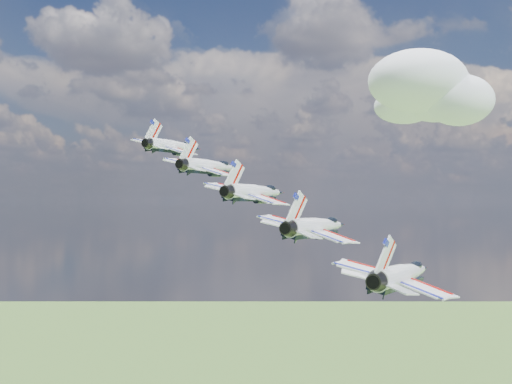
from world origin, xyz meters
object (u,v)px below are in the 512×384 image
(jet_0, at_px, (174,146))
(jet_4, at_px, (403,274))
(jet_1, at_px, (210,166))
(jet_2, at_px, (256,192))
(jet_3, at_px, (317,226))

(jet_0, height_order, jet_4, jet_0)
(jet_1, relative_size, jet_2, 1.00)
(jet_1, distance_m, jet_2, 13.74)
(jet_3, bearing_deg, jet_0, 147.77)
(jet_1, relative_size, jet_4, 1.00)
(jet_0, xyz_separation_m, jet_4, (38.07, -36.96, -14.34))
(jet_0, bearing_deg, jet_3, -32.23)
(jet_3, height_order, jet_4, jet_3)
(jet_0, relative_size, jet_4, 1.00)
(jet_0, bearing_deg, jet_2, -32.23)
(jet_0, distance_m, jet_2, 27.48)
(jet_1, height_order, jet_4, jet_1)
(jet_4, bearing_deg, jet_2, 147.77)
(jet_1, bearing_deg, jet_3, -32.23)
(jet_1, xyz_separation_m, jet_2, (9.52, -9.24, -3.58))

